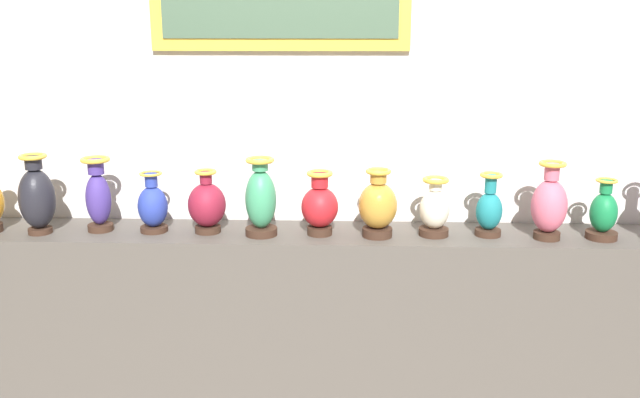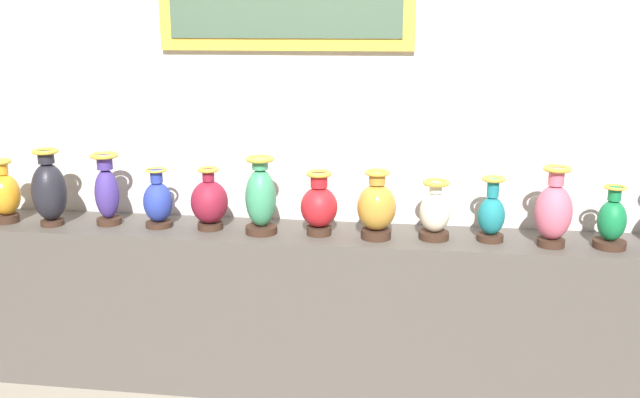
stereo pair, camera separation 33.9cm
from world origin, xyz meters
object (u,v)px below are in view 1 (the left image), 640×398
object	(u,v)px
vase_burgundy	(207,205)
vase_jade	(261,200)
vase_ochre	(378,206)
vase_teal	(489,210)
vase_onyx	(37,197)
vase_crimson	(320,206)
vase_indigo	(98,196)
vase_rose	(549,205)
vase_emerald	(603,214)
vase_cobalt	(153,206)
vase_ivory	(435,210)

from	to	relation	value
vase_burgundy	vase_jade	bearing A→B (deg)	-7.41
vase_ochre	vase_teal	bearing A→B (deg)	3.98
vase_ochre	vase_teal	size ratio (longest dim) A/B	1.07
vase_onyx	vase_ochre	size ratio (longest dim) A/B	1.18
vase_crimson	vase_ochre	xyz separation A→B (m)	(0.28, -0.02, 0.01)
vase_burgundy	vase_indigo	bearing A→B (deg)	179.25
vase_rose	vase_emerald	size ratio (longest dim) A/B	1.29
vase_cobalt	vase_emerald	bearing A→B (deg)	-0.86
vase_burgundy	vase_ivory	bearing A→B (deg)	-0.39
vase_onyx	vase_teal	xyz separation A→B (m)	(2.22, 0.05, -0.05)
vase_rose	vase_emerald	world-z (taller)	vase_rose
vase_crimson	vase_emerald	xyz separation A→B (m)	(1.36, -0.01, -0.02)
vase_cobalt	vase_crimson	bearing A→B (deg)	-1.26
vase_burgundy	vase_teal	size ratio (longest dim) A/B	1.01
vase_onyx	vase_crimson	bearing A→B (deg)	1.39
vase_crimson	vase_onyx	bearing A→B (deg)	-178.61
vase_cobalt	vase_rose	distance (m)	1.93
vase_indigo	vase_crimson	world-z (taller)	vase_indigo
vase_ivory	vase_cobalt	bearing A→B (deg)	179.61
vase_indigo	vase_crimson	distance (m)	1.11
vase_crimson	vase_teal	bearing A→B (deg)	1.18
vase_rose	vase_emerald	bearing A→B (deg)	2.78
vase_cobalt	vase_ivory	xyz separation A→B (m)	(1.39, -0.01, 0.00)
vase_burgundy	vase_jade	size ratio (longest dim) A/B	0.82
vase_indigo	vase_rose	distance (m)	2.21
vase_emerald	vase_ivory	bearing A→B (deg)	178.33
vase_onyx	vase_burgundy	distance (m)	0.83
vase_jade	vase_ivory	size ratio (longest dim) A/B	1.33
vase_onyx	vase_crimson	xyz separation A→B (m)	(1.39, 0.03, -0.04)
vase_ivory	vase_onyx	bearing A→B (deg)	-178.75
vase_onyx	vase_ivory	size ratio (longest dim) A/B	1.37
vase_jade	vase_ochre	world-z (taller)	vase_jade
vase_crimson	vase_ochre	bearing A→B (deg)	-4.23
vase_indigo	vase_rose	bearing A→B (deg)	-1.33
vase_teal	vase_indigo	bearing A→B (deg)	179.81
vase_ochre	vase_teal	distance (m)	0.55
vase_burgundy	vase_rose	size ratio (longest dim) A/B	0.83
vase_ochre	vase_ivory	bearing A→B (deg)	6.06
vase_ivory	vase_rose	size ratio (longest dim) A/B	0.76
vase_teal	vase_jade	bearing A→B (deg)	-178.14
vase_cobalt	vase_teal	world-z (taller)	vase_teal
vase_burgundy	vase_crimson	xyz separation A→B (m)	(0.56, -0.02, 0.01)
vase_indigo	vase_teal	distance (m)	1.93
vase_ochre	vase_rose	xyz separation A→B (m)	(0.82, -0.01, 0.02)
vase_onyx	vase_jade	size ratio (longest dim) A/B	1.03
vase_ochre	vase_teal	world-z (taller)	vase_ochre
vase_jade	vase_crimson	size ratio (longest dim) A/B	1.21
vase_cobalt	vase_teal	size ratio (longest dim) A/B	0.97
vase_burgundy	vase_ochre	distance (m)	0.84
vase_onyx	vase_ivory	distance (m)	1.95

